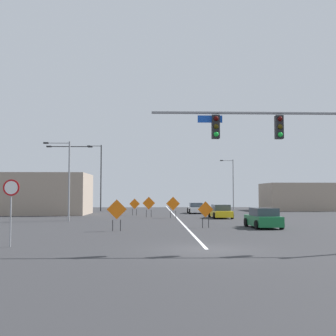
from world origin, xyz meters
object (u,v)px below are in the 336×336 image
(street_lamp_far_right, at_px, (67,176))
(stop_sign, at_px, (11,199))
(street_lamp_far_left, at_px, (69,174))
(construction_sign_right_shoulder, at_px, (206,211))
(construction_sign_left_shoulder, at_px, (173,205))
(street_lamp_near_right, at_px, (232,182))
(construction_sign_median_far, at_px, (117,211))
(street_lamp_mid_left, at_px, (100,175))
(car_white_far, at_px, (196,208))
(car_yellow_passing, at_px, (221,212))
(construction_sign_right_lane, at_px, (149,204))
(construction_sign_left_lane, at_px, (135,205))
(traffic_signal_assembly, at_px, (315,137))
(car_green_mid, at_px, (263,218))

(street_lamp_far_right, bearing_deg, stop_sign, -85.83)
(street_lamp_far_left, xyz_separation_m, construction_sign_right_shoulder, (11.70, -9.40, -3.09))
(construction_sign_left_shoulder, bearing_deg, street_lamp_near_right, 63.92)
(stop_sign, relative_size, street_lamp_far_left, 0.44)
(street_lamp_near_right, bearing_deg, street_lamp_far_left, -129.96)
(stop_sign, bearing_deg, construction_sign_median_far, 64.64)
(street_lamp_mid_left, xyz_separation_m, car_white_far, (13.12, -7.03, -4.60))
(car_yellow_passing, bearing_deg, street_lamp_mid_left, 128.58)
(street_lamp_far_right, height_order, car_white_far, street_lamp_far_right)
(stop_sign, relative_size, construction_sign_right_lane, 1.43)
(construction_sign_right_lane, distance_m, construction_sign_median_far, 17.43)
(street_lamp_near_right, height_order, street_lamp_mid_left, street_lamp_mid_left)
(construction_sign_left_lane, height_order, construction_sign_left_shoulder, construction_sign_left_shoulder)
(car_white_far, bearing_deg, construction_sign_left_lane, -144.94)
(street_lamp_far_right, distance_m, car_yellow_passing, 15.78)
(construction_sign_median_far, bearing_deg, traffic_signal_assembly, -45.33)
(construction_sign_median_far, distance_m, construction_sign_left_shoulder, 16.17)
(car_white_far, bearing_deg, construction_sign_left_shoulder, -106.89)
(street_lamp_far_left, bearing_deg, construction_sign_left_shoulder, 20.12)
(street_lamp_far_left, bearing_deg, street_lamp_mid_left, 89.67)
(street_lamp_near_right, bearing_deg, construction_sign_right_shoulder, -103.44)
(street_lamp_mid_left, xyz_separation_m, construction_sign_right_lane, (7.25, -16.34, -3.84))
(construction_sign_median_far, bearing_deg, construction_sign_right_shoulder, 22.34)
(street_lamp_far_right, relative_size, car_yellow_passing, 1.61)
(car_white_far, bearing_deg, stop_sign, -108.54)
(street_lamp_near_right, xyz_separation_m, construction_sign_right_lane, (-12.12, -17.89, -2.85))
(street_lamp_mid_left, bearing_deg, street_lamp_far_right, -90.36)
(construction_sign_right_shoulder, xyz_separation_m, construction_sign_median_far, (-6.19, -2.54, 0.11))
(car_yellow_passing, height_order, car_green_mid, car_green_mid)
(street_lamp_far_right, distance_m, construction_sign_left_shoulder, 11.27)
(street_lamp_far_right, distance_m, car_white_far, 20.86)
(construction_sign_right_shoulder, bearing_deg, construction_sign_left_lane, 107.75)
(street_lamp_far_right, bearing_deg, street_lamp_near_right, 51.23)
(traffic_signal_assembly, bearing_deg, street_lamp_far_right, 126.28)
(construction_sign_left_lane, bearing_deg, stop_sign, -98.11)
(construction_sign_left_lane, bearing_deg, street_lamp_far_left, -121.19)
(stop_sign, bearing_deg, car_yellow_passing, 60.99)
(traffic_signal_assembly, height_order, construction_sign_median_far, traffic_signal_assembly)
(stop_sign, height_order, car_white_far, stop_sign)
(stop_sign, height_order, street_lamp_far_left, street_lamp_far_left)
(street_lamp_near_right, height_order, car_white_far, street_lamp_near_right)
(construction_sign_left_lane, bearing_deg, construction_sign_median_far, -90.47)
(stop_sign, bearing_deg, construction_sign_left_shoulder, 70.71)
(street_lamp_far_left, bearing_deg, traffic_signal_assembly, -55.06)
(construction_sign_right_lane, bearing_deg, construction_sign_median_far, -96.16)
(construction_sign_left_lane, xyz_separation_m, car_yellow_passing, (9.04, -5.96, -0.58))
(street_lamp_mid_left, height_order, street_lamp_far_left, street_lamp_mid_left)
(construction_sign_left_lane, xyz_separation_m, construction_sign_left_shoulder, (4.20, -5.77, 0.15))
(construction_sign_right_lane, bearing_deg, car_green_mid, -60.56)
(street_lamp_near_right, xyz_separation_m, construction_sign_right_shoulder, (-7.81, -32.67, -3.02))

